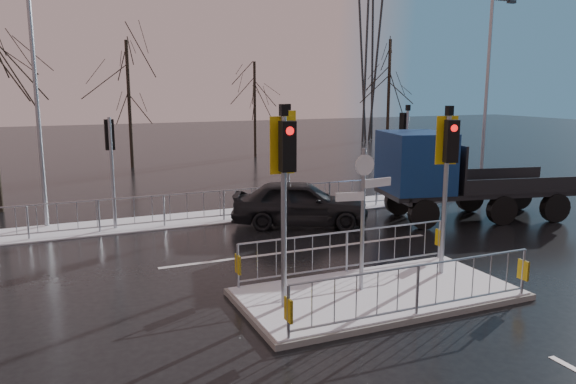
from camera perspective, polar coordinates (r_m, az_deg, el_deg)
name	(u,v)px	position (r m, az deg, el deg)	size (l,w,h in m)	color
ground	(377,297)	(12.49, 9.07, -10.46)	(120.00, 120.00, 0.00)	black
snow_verge	(246,214)	(19.94, -4.27, -2.23)	(30.00, 2.00, 0.04)	silver
lane_markings	(386,302)	(12.23, 9.93, -10.94)	(8.00, 11.38, 0.01)	silver
traffic_island	(377,279)	(12.35, 9.06, -8.76)	(6.00, 3.04, 4.15)	slate
far_kerb_fixtures	(259,188)	(19.37, -3.00, 0.42)	(18.00, 0.65, 3.83)	#90959D
car_far_lane	(300,203)	(18.20, 1.23, -1.11)	(1.77, 4.40, 1.50)	black
flatbed_truck	(440,174)	(19.46, 15.21, 1.82)	(6.81, 3.65, 3.00)	black
tree_far_a	(128,79)	(32.07, -15.94, 10.94)	(3.75, 3.75, 7.08)	black
tree_far_b	(255,91)	(35.96, -3.41, 10.24)	(3.25, 3.25, 6.14)	black
tree_far_c	(389,75)	(36.90, 10.25, 11.60)	(4.00, 4.00, 7.55)	black
street_lamp_right	(488,88)	(24.90, 19.67, 9.91)	(1.25, 0.18, 8.00)	#90959D
street_lamp_left	(38,86)	(19.27, -24.06, 9.84)	(1.25, 0.18, 8.20)	#90959D
pylon_wires	(358,0)	(46.52, 7.16, 18.75)	(70.00, 2.38, 19.97)	#2D3033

